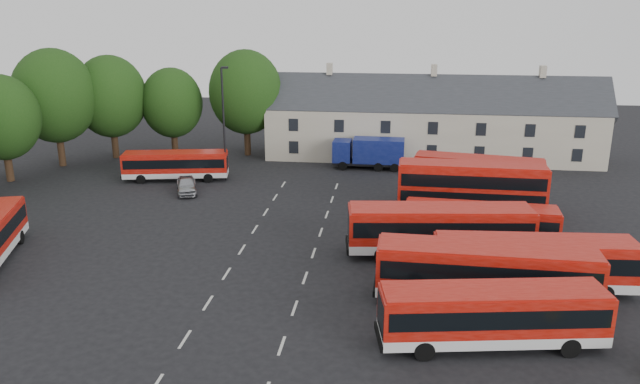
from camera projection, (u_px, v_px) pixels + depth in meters
The scene contains 15 objects.
ground at pixel (235, 261), 41.13m from camera, with size 140.00×140.00×0.00m, color black.
lane_markings at pixel (278, 251), 42.73m from camera, with size 5.15×33.80×0.01m.
treeline at pixel (73, 106), 59.95m from camera, with size 29.92×32.59×12.01m.
terrace_houses at pixel (431, 123), 66.79m from camera, with size 35.70×7.13×10.06m.
bus_row_a at pixel (493, 312), 30.48m from camera, with size 11.31×4.28×3.12m.
bus_row_b at pixel (486, 269), 34.86m from camera, with size 12.24×3.15×3.44m.
bus_row_c at pixel (535, 260), 36.32m from camera, with size 11.71×3.42×3.27m.
bus_row_d at pixel (440, 227), 41.43m from camera, with size 12.41×4.16×3.44m.
bus_row_e at pixel (481, 222), 43.27m from camera, with size 10.52×3.05×2.94m.
bus_dd_south at pixel (471, 188), 48.05m from camera, with size 11.21×2.87×4.57m.
bus_dd_north at pixel (478, 179), 51.26m from camera, with size 10.61×4.08×4.25m.
bus_north at pixel (176, 163), 59.11m from camera, with size 10.00×3.98×2.76m.
box_truck at pixel (370, 152), 63.17m from camera, with size 7.20×2.36×3.13m.
silver_car at pixel (186, 185), 55.48m from camera, with size 1.71×4.25×1.45m, color #A6A8AD.
lamppost at pixel (224, 121), 57.96m from camera, with size 0.75×0.41×10.71m.
Camera 1 is at (10.27, -36.96, 16.49)m, focal length 35.00 mm.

